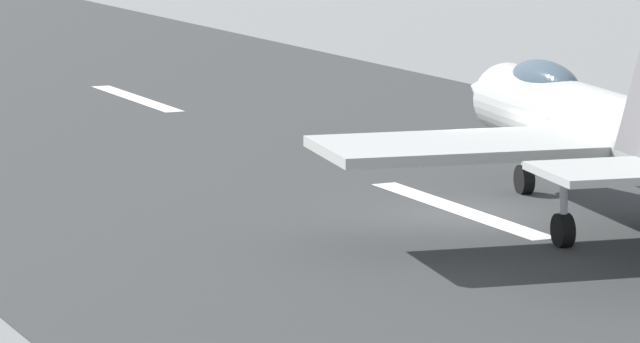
% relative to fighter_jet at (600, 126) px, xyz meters
% --- Properties ---
extents(ground_plane, '(400.00, 400.00, 0.00)m').
position_rel_fighter_jet_xyz_m(ground_plane, '(2.47, 1.80, -2.40)').
color(ground_plane, slate).
extents(runway_strip, '(240.00, 26.00, 0.02)m').
position_rel_fighter_jet_xyz_m(runway_strip, '(2.45, 1.80, -2.39)').
color(runway_strip, '#343637').
rests_on(runway_strip, ground).
extents(fighter_jet, '(16.40, 14.08, 5.59)m').
position_rel_fighter_jet_xyz_m(fighter_jet, '(0.00, 0.00, 0.00)').
color(fighter_jet, '#B1B4B0').
rests_on(fighter_jet, ground).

